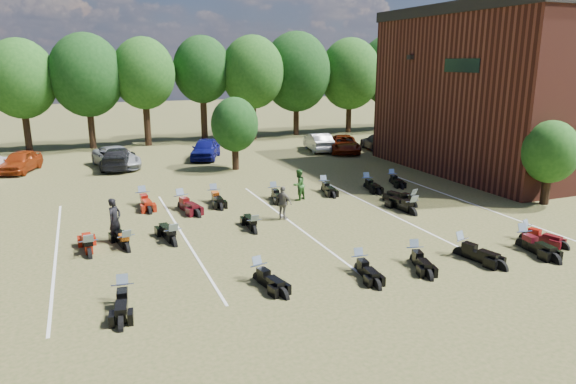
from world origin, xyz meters
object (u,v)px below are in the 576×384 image
person_black (115,220)px  motorcycle_14 (182,208)px  motorcycle_7 (90,256)px  motorcycle_0 (124,302)px  person_green (299,185)px  car_4 (206,149)px  motorcycle_3 (414,262)px  person_grey (283,203)px  car_0 (20,161)px

person_black → motorcycle_14: size_ratio=0.74×
person_black → motorcycle_7: person_black is taller
motorcycle_0 → person_green: bearing=50.0°
car_4 → person_black: 18.49m
motorcycle_7 → motorcycle_14: motorcycle_14 is taller
person_black → motorcycle_7: size_ratio=0.80×
person_green → motorcycle_3: 9.74m
motorcycle_3 → car_4: bearing=111.7°
motorcycle_0 → motorcycle_7: 4.59m
person_black → person_grey: size_ratio=1.15×
motorcycle_0 → motorcycle_7: (-0.87, 4.51, 0.00)m
car_0 → person_grey: 20.69m
person_grey → motorcycle_0: (-7.76, -6.21, -0.80)m
car_4 → person_black: size_ratio=2.47×
person_black → motorcycle_7: bearing=-172.8°
motorcycle_0 → motorcycle_14: (3.64, 9.86, 0.00)m
car_4 → car_0: bearing=-157.2°
person_green → person_grey: 3.53m
person_black → person_green: size_ratio=1.09×
car_4 → person_green: 13.79m
motorcycle_7 → motorcycle_14: 7.00m
person_black → motorcycle_7: (-1.07, -1.45, -0.91)m
motorcycle_3 → motorcycle_7: 12.30m
car_0 → motorcycle_14: 15.35m
car_4 → motorcycle_7: size_ratio=1.97×
car_4 → motorcycle_14: (-4.28, -12.90, -0.77)m
car_4 → motorcycle_14: car_4 is taller
car_0 → person_black: (4.93, -16.75, 0.20)m
motorcycle_3 → motorcycle_7: motorcycle_7 is taller
car_4 → motorcycle_3: size_ratio=2.14×
motorcycle_14 → car_4: bearing=58.1°
person_green → motorcycle_0: size_ratio=0.76×
person_green → person_grey: (-2.03, -2.88, -0.04)m
person_black → motorcycle_0: bearing=-138.4°
motorcycle_0 → car_4: bearing=78.0°
person_black → car_0: bearing=60.0°
car_0 → motorcycle_3: bearing=-39.1°
car_0 → motorcycle_3: car_0 is taller
motorcycle_0 → motorcycle_3: (10.33, -0.60, 0.00)m
person_green → motorcycle_0: 13.39m
person_grey → motorcycle_14: bearing=12.5°
person_green → motorcycle_3: (0.54, -9.69, -0.84)m
motorcycle_14 → motorcycle_0: bearing=-123.8°
person_black → car_4: bearing=18.9°
car_0 → motorcycle_7: car_0 is taller
car_4 → motorcycle_0: 24.11m
person_grey → motorcycle_3: size_ratio=0.75×
car_0 → person_green: 19.91m
person_black → motorcycle_14: 5.28m
car_4 → person_grey: (-0.16, -16.55, 0.03)m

